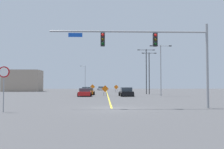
{
  "coord_description": "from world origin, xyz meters",
  "views": [
    {
      "loc": [
        -0.57,
        -19.31,
        1.84
      ],
      "look_at": [
        1.05,
        33.25,
        4.07
      ],
      "focal_mm": 39.52,
      "sensor_mm": 36.0,
      "label": 1
    }
  ],
  "objects_px": {
    "car_black_far": "(126,92)",
    "car_red_near": "(85,93)",
    "car_silver_mid": "(101,88)",
    "construction_sign_median_near": "(116,88)",
    "car_orange_passing": "(89,92)",
    "traffic_signal_assembly": "(154,46)",
    "street_lamp_far_right": "(161,66)",
    "street_lamp_near_left": "(85,77)",
    "car_white_distant": "(87,91)",
    "street_lamp_mid_left": "(149,70)",
    "construction_sign_left_lane": "(92,87)",
    "street_lamp_far_left": "(146,68)",
    "stop_sign": "(4,80)",
    "construction_sign_left_shoulder": "(105,89)"
  },
  "relations": [
    {
      "from": "car_black_far",
      "to": "car_red_near",
      "type": "xyz_separation_m",
      "value": [
        -6.72,
        0.18,
        -0.05
      ]
    },
    {
      "from": "car_silver_mid",
      "to": "construction_sign_median_near",
      "type": "bearing_deg",
      "value": -80.68
    },
    {
      "from": "car_orange_passing",
      "to": "traffic_signal_assembly",
      "type": "bearing_deg",
      "value": -75.56
    },
    {
      "from": "street_lamp_far_right",
      "to": "construction_sign_median_near",
      "type": "bearing_deg",
      "value": 107.07
    },
    {
      "from": "street_lamp_near_left",
      "to": "car_white_distant",
      "type": "distance_m",
      "value": 40.03
    },
    {
      "from": "street_lamp_mid_left",
      "to": "street_lamp_near_left",
      "type": "bearing_deg",
      "value": 111.12
    },
    {
      "from": "car_black_far",
      "to": "car_orange_passing",
      "type": "xyz_separation_m",
      "value": [
        -6.48,
        5.96,
        -0.06
      ]
    },
    {
      "from": "street_lamp_mid_left",
      "to": "construction_sign_median_near",
      "type": "distance_m",
      "value": 14.41
    },
    {
      "from": "street_lamp_far_right",
      "to": "construction_sign_left_lane",
      "type": "distance_m",
      "value": 23.81
    },
    {
      "from": "street_lamp_near_left",
      "to": "street_lamp_mid_left",
      "type": "relative_size",
      "value": 1.07
    },
    {
      "from": "street_lamp_far_left",
      "to": "street_lamp_far_right",
      "type": "distance_m",
      "value": 9.19
    },
    {
      "from": "car_black_far",
      "to": "car_orange_passing",
      "type": "relative_size",
      "value": 0.98
    },
    {
      "from": "construction_sign_left_lane",
      "to": "car_orange_passing",
      "type": "height_order",
      "value": "construction_sign_left_lane"
    },
    {
      "from": "car_black_far",
      "to": "car_red_near",
      "type": "distance_m",
      "value": 6.72
    },
    {
      "from": "street_lamp_near_left",
      "to": "construction_sign_median_near",
      "type": "height_order",
      "value": "street_lamp_near_left"
    },
    {
      "from": "street_lamp_near_left",
      "to": "street_lamp_far_right",
      "type": "bearing_deg",
      "value": -71.64
    },
    {
      "from": "stop_sign",
      "to": "car_orange_passing",
      "type": "relative_size",
      "value": 0.74
    },
    {
      "from": "construction_sign_left_shoulder",
      "to": "car_black_far",
      "type": "xyz_separation_m",
      "value": [
        3.41,
        -1.66,
        -0.47
      ]
    },
    {
      "from": "traffic_signal_assembly",
      "to": "car_black_far",
      "type": "height_order",
      "value": "traffic_signal_assembly"
    },
    {
      "from": "construction_sign_left_shoulder",
      "to": "stop_sign",
      "type": "bearing_deg",
      "value": -105.57
    },
    {
      "from": "construction_sign_median_near",
      "to": "car_red_near",
      "type": "relative_size",
      "value": 0.43
    },
    {
      "from": "car_white_distant",
      "to": "traffic_signal_assembly",
      "type": "bearing_deg",
      "value": -76.18
    },
    {
      "from": "construction_sign_left_lane",
      "to": "street_lamp_far_left",
      "type": "bearing_deg",
      "value": -44.04
    },
    {
      "from": "stop_sign",
      "to": "street_lamp_mid_left",
      "type": "distance_m",
      "value": 35.12
    },
    {
      "from": "car_silver_mid",
      "to": "car_white_distant",
      "type": "xyz_separation_m",
      "value": [
        -2.28,
        -36.48,
        0.05
      ]
    },
    {
      "from": "construction_sign_left_lane",
      "to": "car_white_distant",
      "type": "bearing_deg",
      "value": -93.45
    },
    {
      "from": "car_red_near",
      "to": "car_black_far",
      "type": "bearing_deg",
      "value": -1.53
    },
    {
      "from": "car_red_near",
      "to": "traffic_signal_assembly",
      "type": "bearing_deg",
      "value": -71.22
    },
    {
      "from": "street_lamp_far_right",
      "to": "car_white_distant",
      "type": "xyz_separation_m",
      "value": [
        -12.81,
        9.66,
        -4.3
      ]
    },
    {
      "from": "street_lamp_far_right",
      "to": "construction_sign_left_shoulder",
      "type": "xyz_separation_m",
      "value": [
        -9.14,
        1.64,
        -3.86
      ]
    },
    {
      "from": "street_lamp_far_right",
      "to": "construction_sign_left_shoulder",
      "type": "height_order",
      "value": "street_lamp_far_right"
    },
    {
      "from": "stop_sign",
      "to": "car_white_distant",
      "type": "distance_m",
      "value": 33.11
    },
    {
      "from": "construction_sign_left_lane",
      "to": "car_silver_mid",
      "type": "height_order",
      "value": "construction_sign_left_lane"
    },
    {
      "from": "construction_sign_left_shoulder",
      "to": "car_silver_mid",
      "type": "height_order",
      "value": "construction_sign_left_shoulder"
    },
    {
      "from": "car_red_near",
      "to": "car_orange_passing",
      "type": "relative_size",
      "value": 1.05
    },
    {
      "from": "street_lamp_far_left",
      "to": "street_lamp_far_right",
      "type": "height_order",
      "value": "street_lamp_far_left"
    },
    {
      "from": "street_lamp_far_right",
      "to": "car_black_far",
      "type": "relative_size",
      "value": 2.05
    },
    {
      "from": "traffic_signal_assembly",
      "to": "car_red_near",
      "type": "height_order",
      "value": "traffic_signal_assembly"
    },
    {
      "from": "construction_sign_left_shoulder",
      "to": "car_silver_mid",
      "type": "bearing_deg",
      "value": 91.79
    },
    {
      "from": "stop_sign",
      "to": "car_red_near",
      "type": "xyz_separation_m",
      "value": [
        3.62,
        23.4,
        -1.57
      ]
    },
    {
      "from": "street_lamp_near_left",
      "to": "construction_sign_left_lane",
      "type": "bearing_deg",
      "value": -81.84
    },
    {
      "from": "car_silver_mid",
      "to": "street_lamp_mid_left",
      "type": "bearing_deg",
      "value": -75.16
    },
    {
      "from": "street_lamp_mid_left",
      "to": "car_red_near",
      "type": "bearing_deg",
      "value": -146.53
    },
    {
      "from": "car_black_far",
      "to": "street_lamp_far_left",
      "type": "bearing_deg",
      "value": 61.92
    },
    {
      "from": "street_lamp_far_left",
      "to": "construction_sign_left_lane",
      "type": "height_order",
      "value": "street_lamp_far_left"
    },
    {
      "from": "street_lamp_far_left",
      "to": "construction_sign_left_lane",
      "type": "distance_m",
      "value": 16.29
    },
    {
      "from": "street_lamp_mid_left",
      "to": "street_lamp_far_left",
      "type": "bearing_deg",
      "value": 110.12
    },
    {
      "from": "construction_sign_median_near",
      "to": "car_white_distant",
      "type": "relative_size",
      "value": 0.49
    },
    {
      "from": "stop_sign",
      "to": "car_black_far",
      "type": "distance_m",
      "value": 25.47
    },
    {
      "from": "street_lamp_far_right",
      "to": "construction_sign_median_near",
      "type": "relative_size",
      "value": 4.43
    }
  ]
}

